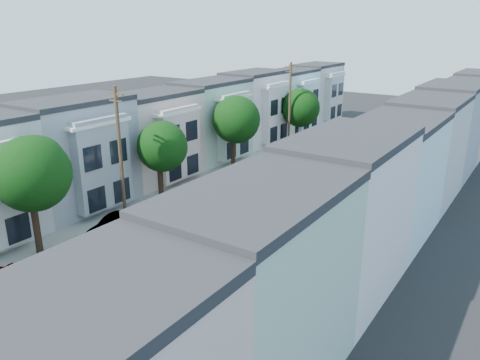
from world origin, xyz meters
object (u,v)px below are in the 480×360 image
at_px(tree_b, 31,174).
at_px(parked_right_a, 121,336).
at_px(tree_c, 161,147).
at_px(tree_e, 300,108).
at_px(utility_pole_near, 120,155).
at_px(parked_right_b, 220,269).
at_px(utility_pole_far, 290,106).
at_px(parked_left_d, 214,181).
at_px(parked_right_d, 378,160).
at_px(tree_d, 235,120).
at_px(parked_right_c, 353,177).
at_px(parked_left_c, 115,226).
at_px(lead_sedan, 264,208).
at_px(tree_far_r, 408,128).
at_px(fedex_truck, 163,249).

distance_m(tree_b, parked_right_a, 12.69).
bearing_deg(tree_c, tree_e, 90.00).
bearing_deg(utility_pole_near, parked_right_b, -15.31).
bearing_deg(tree_e, utility_pole_far, -89.96).
height_order(tree_b, parked_left_d, tree_b).
bearing_deg(utility_pole_near, parked_right_d, 65.87).
height_order(tree_b, tree_e, tree_b).
relative_size(tree_b, parked_right_b, 1.81).
relative_size(tree_d, parked_right_c, 1.92).
bearing_deg(parked_right_a, parked_left_c, 143.68).
bearing_deg(lead_sedan, parked_right_d, 82.05).
bearing_deg(parked_right_d, tree_far_r, 55.80).
relative_size(parked_left_d, parked_right_d, 1.05).
bearing_deg(parked_right_c, parked_right_b, -90.75).
xyz_separation_m(utility_pole_far, parked_right_c, (11.20, -8.14, -4.48)).
bearing_deg(parked_right_d, fedex_truck, -96.04).
relative_size(tree_c, utility_pole_far, 0.69).
height_order(utility_pole_near, parked_right_c, utility_pole_near).
relative_size(fedex_truck, parked_left_c, 1.45).
xyz_separation_m(utility_pole_near, parked_left_c, (1.40, -2.25, -4.45)).
bearing_deg(parked_right_d, parked_right_b, -89.75).
height_order(tree_far_r, parked_right_c, tree_far_r).
distance_m(fedex_truck, lead_sedan, 10.93).
distance_m(tree_b, tree_e, 35.75).
relative_size(lead_sedan, parked_right_b, 1.04).
xyz_separation_m(tree_b, parked_left_d, (1.40, 16.48, -4.82)).
xyz_separation_m(parked_left_c, parked_left_d, (0.00, 11.63, 0.06)).
bearing_deg(parked_left_d, parked_right_c, 38.81).
bearing_deg(utility_pole_far, parked_right_d, -5.08).
bearing_deg(parked_right_b, tree_e, 113.92).
height_order(utility_pole_far, parked_right_d, utility_pole_far).
bearing_deg(tree_far_r, parked_right_a, -92.96).
bearing_deg(parked_right_d, lead_sedan, -98.48).
xyz_separation_m(fedex_truck, parked_right_b, (3.24, 1.27, -0.91)).
bearing_deg(tree_e, parked_right_b, -70.54).
relative_size(tree_c, utility_pole_near, 0.69).
distance_m(tree_c, parked_right_a, 19.11).
height_order(lead_sedan, parked_right_a, parked_right_a).
bearing_deg(utility_pole_far, tree_far_r, 8.24).
bearing_deg(tree_e, parked_left_c, -87.40).
height_order(lead_sedan, parked_left_c, parked_left_c).
bearing_deg(parked_right_d, parked_left_c, -109.53).
distance_m(tree_c, utility_pole_far, 21.69).
relative_size(utility_pole_far, parked_left_d, 2.13).
distance_m(utility_pole_far, parked_left_c, 28.63).
distance_m(tree_e, parked_left_c, 31.17).
relative_size(utility_pole_far, lead_sedan, 2.19).
bearing_deg(tree_b, parked_left_c, 73.87).
xyz_separation_m(utility_pole_near, lead_sedan, (8.37, 6.55, -4.47)).
xyz_separation_m(tree_far_r, parked_right_c, (-1.99, -10.05, -3.08)).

